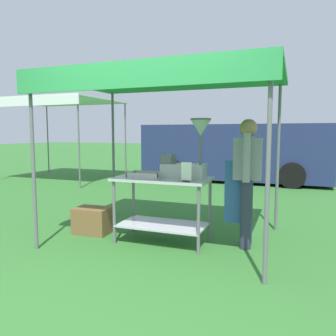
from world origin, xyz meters
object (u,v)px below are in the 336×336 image
Objects in this scene: donut_fryer at (188,157)px; neighbour_tent at (58,102)px; vendor at (247,176)px; van_navy at (235,152)px; supply_crate at (93,220)px; donut_tray at (146,176)px; menu_sign at (186,173)px; donut_cart at (163,196)px; stall_canopy at (165,82)px.

donut_fryer is 0.22× the size of neighbour_tent.
vendor is 6.06m from van_navy.
van_navy reaches higher than supply_crate.
donut_fryer reaches higher than vendor.
donut_tray is 6.24m from van_navy.
van_navy reaches higher than donut_tray.
menu_sign is 0.04× the size of van_navy.
donut_cart is at bearing 0.05° from supply_crate.
donut_fryer is at bearing -86.25° from van_navy.
supply_crate is at bearing -174.76° from stall_canopy.
menu_sign reaches higher than supply_crate.
stall_canopy reaches higher than supply_crate.
van_navy is at bearing 90.82° from stall_canopy.
stall_canopy is 1.01m from donut_fryer.
neighbour_tent is (-5.01, 4.51, 1.49)m from donut_tray.
stall_canopy is 2.19m from supply_crate.
donut_tray reaches higher than donut_cart.
van_navy is (-0.09, 6.19, 0.26)m from donut_cart.
van_navy reaches higher than donut_cart.
menu_sign is at bearing -30.73° from donut_cart.
donut_fryer is 0.38m from menu_sign.
vendor is 0.48× the size of neighbour_tent.
donut_fryer is 0.14× the size of van_navy.
van_navy is at bearing 100.77° from vendor.
neighbour_tent reaches higher than van_navy.
menu_sign is at bearing -85.65° from van_navy.
donut_tray is 0.65m from menu_sign.
donut_cart is 7.09m from neighbour_tent.
supply_crate is at bearing 176.65° from donut_tray.
stall_canopy is 6.21m from van_navy.
donut_cart is at bearing -89.19° from van_navy.
donut_fryer is 3.27× the size of menu_sign.
donut_fryer is at bearing 16.29° from donut_cart.
vendor is at bearing 6.24° from supply_crate.
neighbour_tent is (-5.22, 4.46, 1.75)m from donut_cart.
van_navy is (1.00, 6.19, 0.69)m from supply_crate.
menu_sign is at bearing -74.87° from donut_fryer.
donut_fryer reaches higher than menu_sign.
donut_cart is 6.20m from van_navy.
donut_fryer is 7.16m from neighbour_tent.
van_navy is at bearing 80.85° from supply_crate.
donut_cart is 0.34m from donut_tray.
supply_crate is at bearing -47.13° from neighbour_tent.
vendor is (1.26, 0.28, 0.02)m from donut_tray.
menu_sign is (0.09, -0.33, -0.17)m from donut_fryer.
supply_crate is 0.15× the size of neighbour_tent.
donut_cart is 0.23× the size of van_navy.
stall_canopy reaches higher than menu_sign.
stall_canopy is at bearing 35.25° from donut_tray.
van_navy is 5.62m from neighbour_tent.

